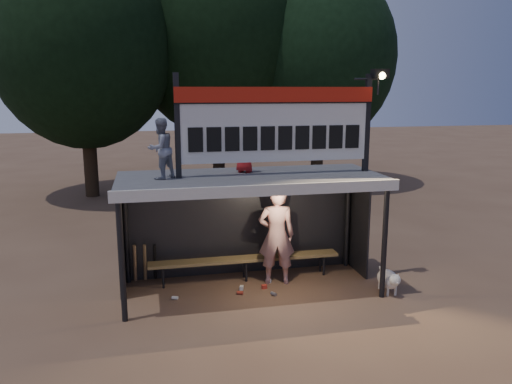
{
  "coord_description": "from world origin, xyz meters",
  "views": [
    {
      "loc": [
        -1.88,
        -9.19,
        3.93
      ],
      "look_at": [
        0.2,
        0.4,
        1.9
      ],
      "focal_mm": 35.0,
      "sensor_mm": 36.0,
      "label": 1
    }
  ],
  "objects": [
    {
      "name": "ground",
      "position": [
        0.0,
        0.0,
        0.0
      ],
      "size": [
        80.0,
        80.0,
        0.0
      ],
      "primitive_type": "plane",
      "color": "brown",
      "rests_on": "ground"
    },
    {
      "name": "player",
      "position": [
        0.59,
        0.23,
        1.02
      ],
      "size": [
        0.81,
        0.6,
        2.04
      ],
      "primitive_type": "imported",
      "rotation": [
        0.0,
        0.0,
        2.98
      ],
      "color": "silver",
      "rests_on": "ground"
    },
    {
      "name": "child_a",
      "position": [
        -1.66,
        -0.05,
        2.87
      ],
      "size": [
        0.68,
        0.66,
        1.11
      ],
      "primitive_type": "imported",
      "rotation": [
        0.0,
        0.0,
        3.82
      ],
      "color": "gray",
      "rests_on": "dugout_shelter"
    },
    {
      "name": "child_b",
      "position": [
        -0.04,
        0.34,
        2.77
      ],
      "size": [
        0.52,
        0.48,
        0.9
      ],
      "primitive_type": "imported",
      "rotation": [
        0.0,
        0.0,
        2.58
      ],
      "color": "#A8191B",
      "rests_on": "dugout_shelter"
    },
    {
      "name": "dugout_shelter",
      "position": [
        0.0,
        0.24,
        1.85
      ],
      "size": [
        5.1,
        2.08,
        2.32
      ],
      "color": "#424245",
      "rests_on": "ground"
    },
    {
      "name": "scoreboard_assembly",
      "position": [
        0.56,
        -0.01,
        3.32
      ],
      "size": [
        4.1,
        0.27,
        1.99
      ],
      "color": "black",
      "rests_on": "dugout_shelter"
    },
    {
      "name": "bench",
      "position": [
        0.0,
        0.55,
        0.43
      ],
      "size": [
        4.0,
        0.35,
        0.48
      ],
      "color": "olive",
      "rests_on": "ground"
    },
    {
      "name": "tree_left",
      "position": [
        -4.0,
        10.0,
        5.51
      ],
      "size": [
        6.46,
        6.46,
        9.27
      ],
      "color": "#322316",
      "rests_on": "ground"
    },
    {
      "name": "tree_mid",
      "position": [
        1.0,
        11.5,
        6.17
      ],
      "size": [
        7.22,
        7.22,
        10.36
      ],
      "color": "black",
      "rests_on": "ground"
    },
    {
      "name": "tree_right",
      "position": [
        5.0,
        10.5,
        5.19
      ],
      "size": [
        6.08,
        6.08,
        8.72
      ],
      "color": "#322316",
      "rests_on": "ground"
    },
    {
      "name": "dog",
      "position": [
        2.61,
        -0.74,
        0.28
      ],
      "size": [
        0.36,
        0.81,
        0.49
      ],
      "color": "white",
      "rests_on": "ground"
    },
    {
      "name": "bats",
      "position": [
        -2.05,
        0.82,
        0.43
      ],
      "size": [
        0.48,
        0.32,
        0.84
      ],
      "color": "#926844",
      "rests_on": "ground"
    },
    {
      "name": "litter",
      "position": [
        -0.13,
        -0.09,
        0.04
      ],
      "size": [
        2.06,
        0.79,
        0.08
      ],
      "color": "red",
      "rests_on": "ground"
    }
  ]
}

